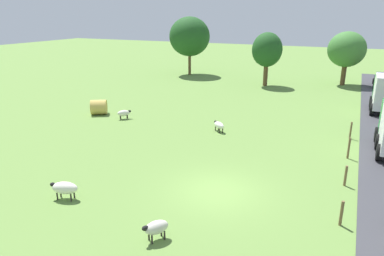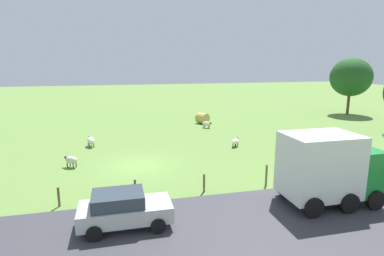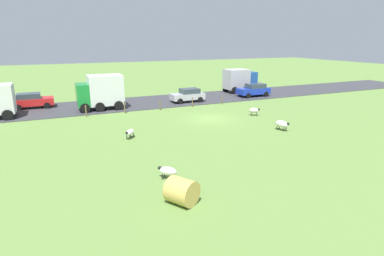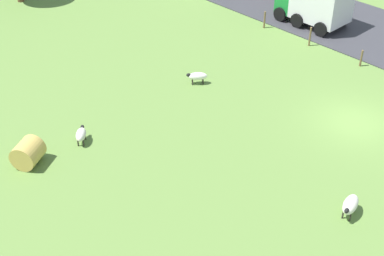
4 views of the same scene
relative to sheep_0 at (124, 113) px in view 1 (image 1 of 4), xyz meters
The scene contains 14 objects.
ground_plane 13.74m from the sheep_0, 36.48° to the right, with size 160.00×160.00×0.00m, color olive.
sheep_0 is the anchor object (origin of this frame).
sheep_1 16.32m from the sheep_0, 50.81° to the right, with size 0.94×1.05×0.78m.
sheep_2 12.75m from the sheep_0, 66.75° to the right, with size 1.35×0.87×0.83m.
sheep_3 7.95m from the sheep_0, ahead, with size 1.12×1.03×0.71m.
hay_bale_0 2.69m from the sheep_0, behind, with size 1.21×1.21×1.25m, color tan.
tree_0 19.69m from the sheep_0, 69.15° to the left, with size 3.39×3.39×6.01m.
tree_1 22.34m from the sheep_0, 101.34° to the left, with size 5.35×5.35×7.60m.
tree_2 27.08m from the sheep_0, 56.02° to the left, with size 4.18×4.18×6.07m.
fence_post_1 18.63m from the sheep_0, 28.01° to the right, with size 0.12×0.12×1.07m, color brown.
fence_post_2 17.20m from the sheep_0, 16.93° to the right, with size 0.12×0.12×1.04m, color brown.
fence_post_3 16.50m from the sheep_0, ahead, with size 0.12×0.12×1.27m, color brown.
fence_post_4 16.64m from the sheep_0, ahead, with size 0.12×0.12×1.16m, color brown.
car_1 29.98m from the sheep_0, 49.90° to the left, with size 2.21×4.27×1.50m.
Camera 1 is at (5.19, -14.16, 8.05)m, focal length 33.25 mm.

